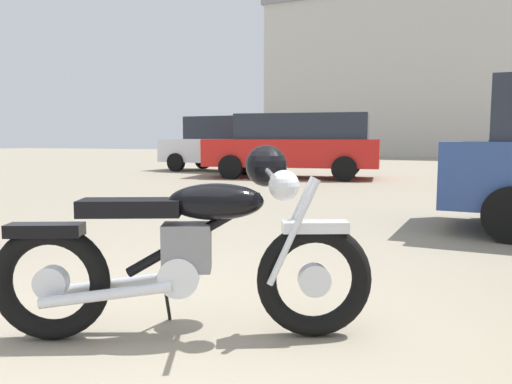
% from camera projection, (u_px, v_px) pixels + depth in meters
% --- Properties ---
extents(ground_plane, '(80.00, 80.00, 0.00)m').
position_uv_depth(ground_plane, '(153.00, 364.00, 2.46)').
color(ground_plane, gray).
extents(vintage_motorcycle, '(1.98, 1.01, 1.07)m').
position_uv_depth(vintage_motorcycle, '(194.00, 249.00, 2.75)').
color(vintage_motorcycle, black).
rests_on(vintage_motorcycle, ground_plane).
extents(pale_sedan_back, '(4.83, 2.28, 1.74)m').
position_uv_depth(pale_sedan_back, '(296.00, 144.00, 13.72)').
color(pale_sedan_back, black).
rests_on(pale_sedan_back, ground_plane).
extents(silver_sedan_mid, '(4.08, 2.20, 1.78)m').
position_uv_depth(silver_sedan_mid, '(222.00, 143.00, 16.43)').
color(silver_sedan_mid, black).
rests_on(silver_sedan_mid, ground_plane).
extents(industrial_building, '(21.54, 11.17, 21.55)m').
position_uv_depth(industrial_building, '(444.00, 75.00, 31.00)').
color(industrial_building, beige).
rests_on(industrial_building, ground_plane).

